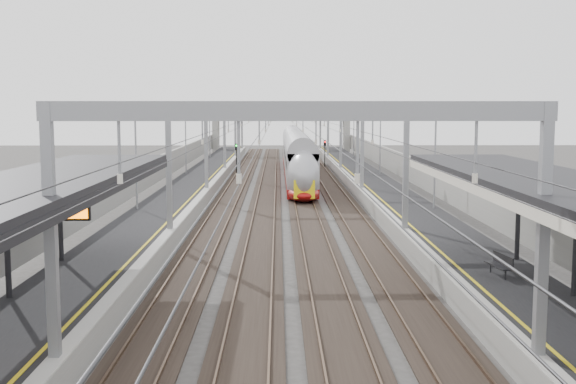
{
  "coord_description": "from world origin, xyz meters",
  "views": [
    {
      "loc": [
        -0.51,
        -16.16,
        7.42
      ],
      "look_at": [
        0.0,
        20.51,
        3.16
      ],
      "focal_mm": 45.0,
      "sensor_mm": 36.0,
      "label": 1
    }
  ],
  "objects_px": {
    "overbridge": "(281,122)",
    "signal_green": "(236,153)",
    "train": "(297,159)",
    "bench": "(501,263)"
  },
  "relations": [
    {
      "from": "overbridge",
      "to": "train",
      "type": "distance_m",
      "value": 39.71
    },
    {
      "from": "train",
      "to": "signal_green",
      "type": "bearing_deg",
      "value": 144.66
    },
    {
      "from": "train",
      "to": "bench",
      "type": "xyz_separation_m",
      "value": [
        6.54,
        -49.55,
        -0.5
      ]
    },
    {
      "from": "overbridge",
      "to": "signal_green",
      "type": "distance_m",
      "value": 35.3
    },
    {
      "from": "signal_green",
      "to": "bench",
      "type": "bearing_deg",
      "value": -76.29
    },
    {
      "from": "overbridge",
      "to": "bench",
      "type": "height_order",
      "value": "overbridge"
    },
    {
      "from": "bench",
      "to": "signal_green",
      "type": "xyz_separation_m",
      "value": [
        -13.24,
        54.3,
        0.9
      ]
    },
    {
      "from": "bench",
      "to": "signal_green",
      "type": "relative_size",
      "value": 0.49
    },
    {
      "from": "train",
      "to": "signal_green",
      "type": "distance_m",
      "value": 8.22
    },
    {
      "from": "train",
      "to": "bench",
      "type": "height_order",
      "value": "train"
    }
  ]
}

